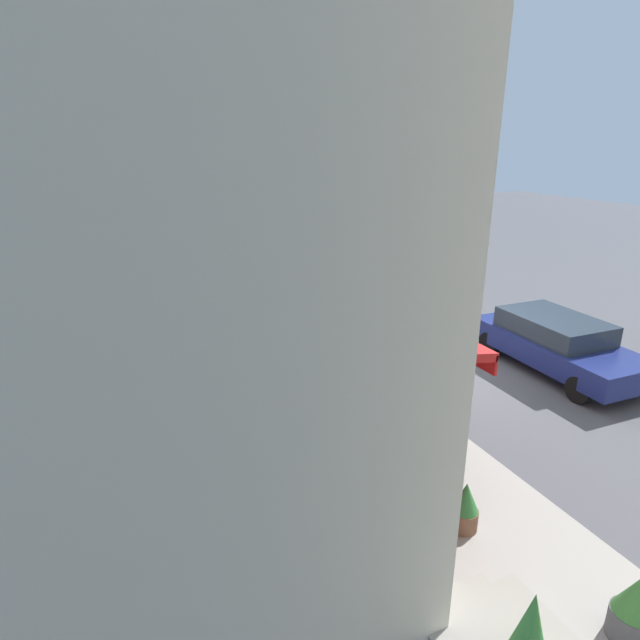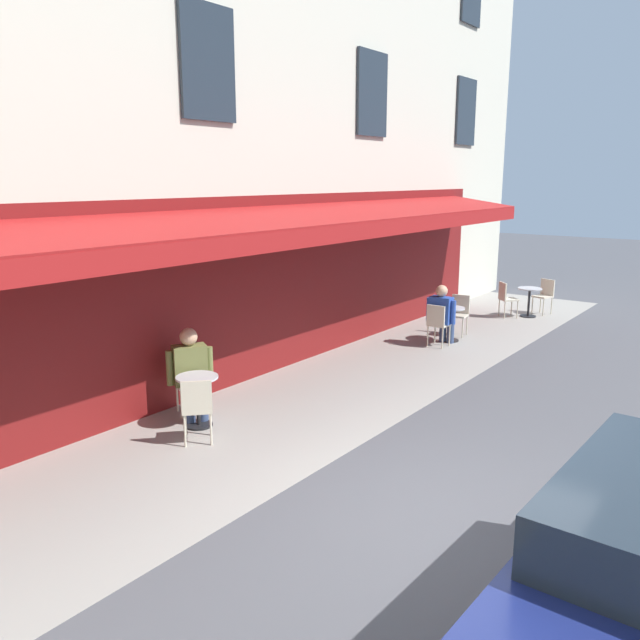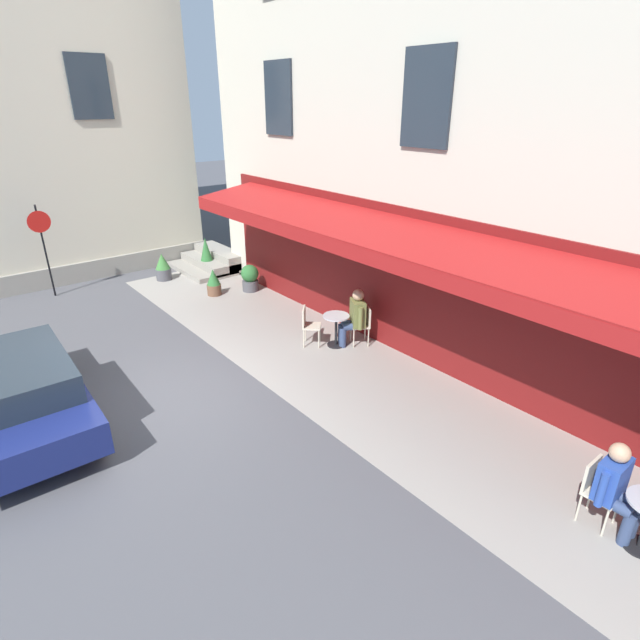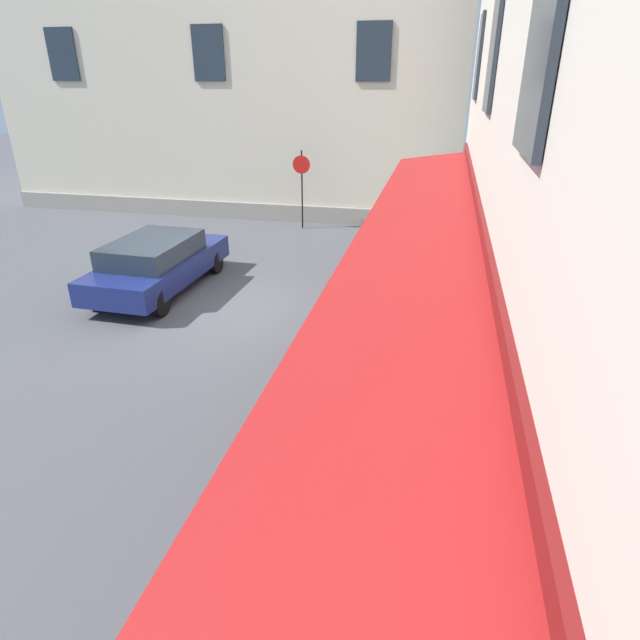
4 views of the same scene
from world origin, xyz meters
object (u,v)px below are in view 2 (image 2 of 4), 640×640
(cafe_chair_cream_kerbside, at_px, (506,296))
(cafe_table_near_entrance, at_px, (450,319))
(cafe_chair_cream_back_row, at_px, (459,311))
(seated_patron_in_blue, at_px, (442,313))
(cafe_chair_cream_corner_left, at_px, (197,405))
(cafe_table_streetside, at_px, (198,394))
(seated_companion_in_olive, at_px, (191,371))
(cafe_chair_cream_facing_street, at_px, (437,322))
(cafe_chair_cream_near_door, at_px, (189,377))
(cafe_table_mid_terrace, at_px, (529,298))
(cafe_chair_cream_corner_right, at_px, (545,293))

(cafe_chair_cream_kerbside, bearing_deg, cafe_table_near_entrance, -1.44)
(cafe_chair_cream_back_row, height_order, seated_patron_in_blue, seated_patron_in_blue)
(cafe_table_near_entrance, xyz_separation_m, cafe_chair_cream_corner_left, (7.13, -0.27, 0.06))
(cafe_table_streetside, bearing_deg, seated_patron_in_blue, 173.34)
(seated_companion_in_olive, bearing_deg, cafe_chair_cream_facing_street, 169.44)
(cafe_table_streetside, height_order, cafe_chair_cream_near_door, cafe_chair_cream_near_door)
(cafe_chair_cream_corner_left, bearing_deg, cafe_table_mid_terrace, 175.74)
(cafe_chair_cream_corner_right, bearing_deg, seated_companion_in_olive, -9.70)
(cafe_chair_cream_corner_left, bearing_deg, cafe_table_near_entrance, 177.83)
(cafe_chair_cream_facing_street, distance_m, cafe_chair_cream_corner_left, 6.51)
(cafe_chair_cream_back_row, relative_size, seated_patron_in_blue, 0.70)
(cafe_table_mid_terrace, bearing_deg, seated_companion_in_olive, -9.14)
(cafe_table_mid_terrace, relative_size, cafe_chair_cream_kerbside, 0.82)
(cafe_chair_cream_corner_right, height_order, cafe_chair_cream_near_door, same)
(cafe_table_mid_terrace, distance_m, cafe_chair_cream_corner_left, 10.68)
(cafe_chair_cream_corner_right, bearing_deg, cafe_chair_cream_near_door, -10.78)
(cafe_table_mid_terrace, distance_m, cafe_chair_cream_kerbside, 0.63)
(cafe_chair_cream_corner_right, bearing_deg, cafe_table_streetside, -7.66)
(cafe_table_mid_terrace, relative_size, cafe_chair_cream_corner_right, 0.82)
(cafe_chair_cream_facing_street, bearing_deg, cafe_chair_cream_near_door, -12.54)
(cafe_table_streetside, relative_size, seated_patron_in_blue, 0.57)
(cafe_table_near_entrance, distance_m, seated_companion_in_olive, 6.58)
(cafe_chair_cream_facing_street, distance_m, cafe_chair_cream_kerbside, 3.70)
(cafe_table_near_entrance, bearing_deg, seated_patron_in_blue, 0.43)
(cafe_chair_cream_facing_street, bearing_deg, cafe_chair_cream_back_row, -175.94)
(cafe_chair_cream_corner_right, height_order, cafe_chair_cream_kerbside, same)
(cafe_table_mid_terrace, xyz_separation_m, cafe_chair_cream_near_door, (9.89, -1.80, 0.06))
(cafe_chair_cream_kerbside, distance_m, seated_patron_in_blue, 3.48)
(cafe_chair_cream_facing_street, height_order, cafe_chair_cream_kerbside, same)
(cafe_table_near_entrance, distance_m, cafe_chair_cream_facing_street, 0.63)
(cafe_table_mid_terrace, xyz_separation_m, cafe_chair_cream_kerbside, (0.45, -0.45, 0.06))
(cafe_table_near_entrance, bearing_deg, cafe_chair_cream_corner_left, -2.17)
(cafe_table_near_entrance, bearing_deg, cafe_chair_cream_near_door, -11.29)
(cafe_chair_cream_facing_street, distance_m, cafe_table_mid_terrace, 4.18)
(seated_patron_in_blue, bearing_deg, cafe_chair_cream_kerbside, 178.79)
(cafe_table_near_entrance, relative_size, cafe_chair_cream_corner_left, 0.82)
(cafe_table_streetside, height_order, seated_patron_in_blue, seated_patron_in_blue)
(cafe_table_mid_terrace, xyz_separation_m, seated_patron_in_blue, (3.93, -0.52, 0.21))
(cafe_chair_cream_corner_right, xyz_separation_m, cafe_chair_cream_corner_left, (11.25, -0.99, 0.00))
(cafe_chair_cream_corner_right, xyz_separation_m, cafe_chair_cream_near_door, (10.49, -2.00, 0.00))
(seated_patron_in_blue, height_order, seated_companion_in_olive, seated_companion_in_olive)
(seated_patron_in_blue, xyz_separation_m, seated_companion_in_olive, (6.07, -1.09, 0.02))
(cafe_table_mid_terrace, height_order, cafe_chair_cream_corner_right, cafe_chair_cream_corner_right)
(cafe_chair_cream_back_row, distance_m, cafe_chair_cream_corner_right, 3.58)
(cafe_chair_cream_corner_left, xyz_separation_m, seated_patron_in_blue, (-6.72, 0.27, 0.15))
(cafe_table_near_entrance, relative_size, cafe_chair_cream_near_door, 0.82)
(cafe_chair_cream_back_row, bearing_deg, cafe_table_streetside, -5.04)
(cafe_table_near_entrance, height_order, cafe_chair_cream_corner_left, cafe_chair_cream_corner_left)
(cafe_chair_cream_back_row, distance_m, seated_companion_in_olive, 7.19)
(cafe_chair_cream_back_row, height_order, cafe_table_streetside, cafe_chair_cream_back_row)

